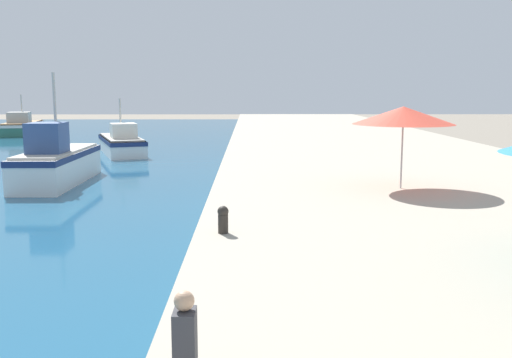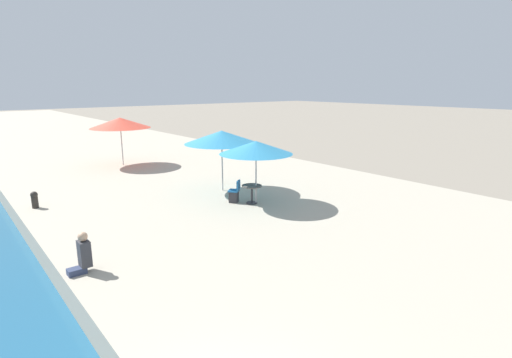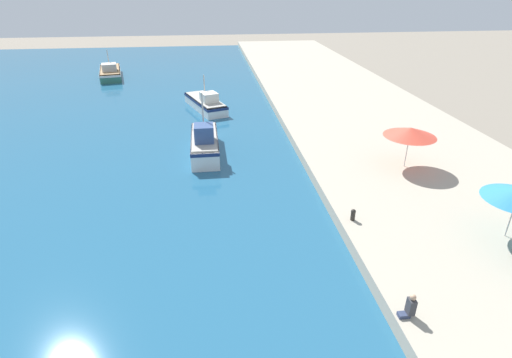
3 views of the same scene
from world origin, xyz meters
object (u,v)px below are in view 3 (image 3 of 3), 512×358
object	(u,v)px
fishing_boat_far	(206,103)
mooring_bollard	(353,214)
fishing_boat_mid	(205,143)
cafe_umbrella_striped	(410,132)
person_at_quay	(410,307)
fishing_boat_distant	(110,72)

from	to	relation	value
fishing_boat_far	mooring_bollard	bearing A→B (deg)	-91.89
fishing_boat_mid	mooring_bollard	distance (m)	14.05
cafe_umbrella_striped	person_at_quay	world-z (taller)	cafe_umbrella_striped
fishing_boat_distant	fishing_boat_far	bearing A→B (deg)	-63.70
fishing_boat_far	cafe_umbrella_striped	xyz separation A→B (m)	(13.47, -17.52, 2.51)
fishing_boat_mid	fishing_boat_far	distance (m)	12.02
fishing_boat_far	cafe_umbrella_striped	bearing A→B (deg)	-72.20
fishing_boat_far	mooring_bollard	distance (m)	24.91
person_at_quay	fishing_boat_far	bearing A→B (deg)	103.73
fishing_boat_mid	mooring_bollard	xyz separation A→B (m)	(7.79, -11.69, 0.12)
fishing_boat_mid	fishing_boat_far	xyz separation A→B (m)	(0.15, 12.01, -0.24)
person_at_quay	mooring_bollard	distance (m)	6.85
fishing_boat_distant	fishing_boat_mid	bearing A→B (deg)	-77.35
person_at_quay	mooring_bollard	size ratio (longest dim) A/B	1.62
fishing_boat_distant	person_at_quay	size ratio (longest dim) A/B	8.27
fishing_boat_far	mooring_bollard	world-z (taller)	fishing_boat_far
fishing_boat_mid	person_at_quay	xyz separation A→B (m)	(7.61, -18.54, 0.24)
fishing_boat_far	person_at_quay	distance (m)	31.45
fishing_boat_mid	person_at_quay	bearing A→B (deg)	-68.09
fishing_boat_mid	person_at_quay	world-z (taller)	fishing_boat_mid
fishing_boat_mid	cafe_umbrella_striped	xyz separation A→B (m)	(13.62, -5.50, 2.27)
fishing_boat_mid	fishing_boat_far	world-z (taller)	fishing_boat_mid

